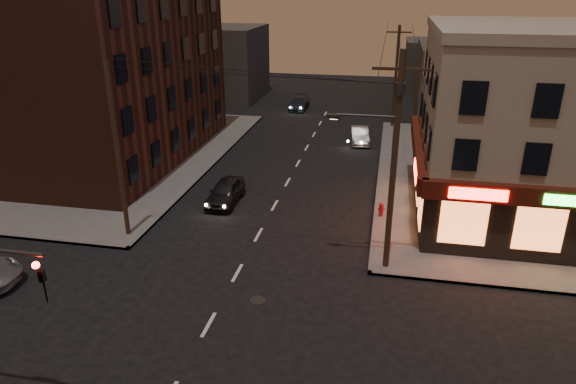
% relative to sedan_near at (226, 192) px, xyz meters
% --- Properties ---
extents(ground, '(120.00, 120.00, 0.00)m').
position_rel_sedan_near_xyz_m(ground, '(3.06, -11.88, -0.71)').
color(ground, black).
rests_on(ground, ground).
extents(sidewalk_ne, '(24.00, 28.00, 0.15)m').
position_rel_sedan_near_xyz_m(sidewalk_ne, '(21.06, 7.12, -0.63)').
color(sidewalk_ne, '#514F4C').
rests_on(sidewalk_ne, ground).
extents(sidewalk_nw, '(24.00, 28.00, 0.15)m').
position_rel_sedan_near_xyz_m(sidewalk_nw, '(-14.94, 7.12, -0.63)').
color(sidewalk_nw, '#514F4C').
rests_on(sidewalk_nw, ground).
extents(pizza_building, '(15.85, 12.85, 10.50)m').
position_rel_sedan_near_xyz_m(pizza_building, '(18.99, 1.55, 4.64)').
color(pizza_building, tan).
rests_on(pizza_building, sidewalk_ne).
extents(brick_apartment, '(12.00, 20.00, 13.00)m').
position_rel_sedan_near_xyz_m(brick_apartment, '(-11.44, 7.12, 5.94)').
color(brick_apartment, '#432215').
rests_on(brick_apartment, sidewalk_nw).
extents(bg_building_ne_a, '(10.00, 12.00, 7.00)m').
position_rel_sedan_near_xyz_m(bg_building_ne_a, '(17.06, 26.12, 2.79)').
color(bg_building_ne_a, '#3F3D3A').
rests_on(bg_building_ne_a, ground).
extents(bg_building_nw, '(9.00, 10.00, 8.00)m').
position_rel_sedan_near_xyz_m(bg_building_nw, '(-9.94, 30.12, 3.29)').
color(bg_building_nw, '#3F3D3A').
rests_on(bg_building_nw, ground).
extents(bg_building_ne_b, '(8.00, 8.00, 6.00)m').
position_rel_sedan_near_xyz_m(bg_building_ne_b, '(15.06, 40.12, 2.29)').
color(bg_building_ne_b, '#3F3D3A').
rests_on(bg_building_ne_b, ground).
extents(utility_pole_main, '(4.20, 0.44, 10.00)m').
position_rel_sedan_near_xyz_m(utility_pole_main, '(9.74, -6.08, 5.05)').
color(utility_pole_main, '#382619').
rests_on(utility_pole_main, sidewalk_ne).
extents(utility_pole_far, '(0.26, 0.26, 9.00)m').
position_rel_sedan_near_xyz_m(utility_pole_far, '(9.86, 20.12, 3.94)').
color(utility_pole_far, '#382619').
rests_on(utility_pole_far, sidewalk_ne).
extents(utility_pole_west, '(0.24, 0.24, 9.00)m').
position_rel_sedan_near_xyz_m(utility_pole_west, '(-3.74, -5.38, 3.94)').
color(utility_pole_west, '#382619').
rests_on(utility_pole_west, sidewalk_nw).
extents(sedan_near, '(1.68, 4.16, 1.42)m').
position_rel_sedan_near_xyz_m(sedan_near, '(0.00, 0.00, 0.00)').
color(sedan_near, black).
rests_on(sedan_near, ground).
extents(sedan_mid, '(1.92, 4.15, 1.32)m').
position_rel_sedan_near_xyz_m(sedan_mid, '(7.21, 14.37, -0.05)').
color(sedan_mid, gray).
rests_on(sedan_mid, ground).
extents(sedan_far, '(1.79, 4.36, 1.26)m').
position_rel_sedan_near_xyz_m(sedan_far, '(0.01, 25.59, -0.08)').
color(sedan_far, '#182130').
rests_on(sedan_far, ground).
extents(fire_hydrant, '(0.38, 0.38, 0.84)m').
position_rel_sedan_near_xyz_m(fire_hydrant, '(9.46, -0.49, -0.10)').
color(fire_hydrant, maroon).
rests_on(fire_hydrant, sidewalk_ne).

